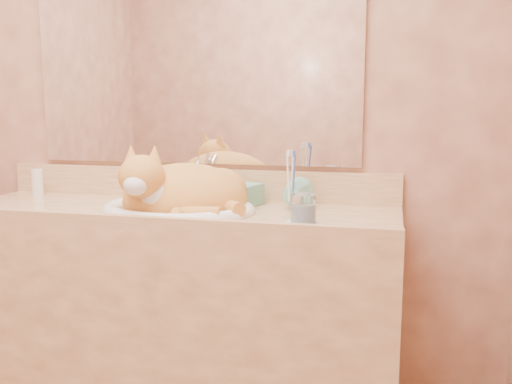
% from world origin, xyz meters
% --- Properties ---
extents(wall_back, '(2.40, 0.02, 2.50)m').
position_xyz_m(wall_back, '(0.00, 1.00, 1.25)').
color(wall_back, '#915942').
rests_on(wall_back, ground).
extents(vanity_counter, '(1.60, 0.55, 0.85)m').
position_xyz_m(vanity_counter, '(0.00, 0.72, 0.42)').
color(vanity_counter, '#A5774A').
rests_on(vanity_counter, floor).
extents(mirror, '(1.30, 0.02, 0.80)m').
position_xyz_m(mirror, '(0.00, 0.99, 1.39)').
color(mirror, white).
rests_on(mirror, wall_back).
extents(sink_basin, '(0.58, 0.50, 0.17)m').
position_xyz_m(sink_basin, '(0.04, 0.70, 0.93)').
color(sink_basin, white).
rests_on(sink_basin, vanity_counter).
extents(faucet, '(0.07, 0.12, 0.16)m').
position_xyz_m(faucet, '(0.04, 0.91, 0.93)').
color(faucet, white).
rests_on(faucet, vanity_counter).
extents(cat, '(0.52, 0.46, 0.24)m').
position_xyz_m(cat, '(0.04, 0.70, 0.93)').
color(cat, '#C87C2E').
rests_on(cat, sink_basin).
extents(soap_dispenser, '(0.10, 0.10, 0.18)m').
position_xyz_m(soap_dispenser, '(0.22, 0.82, 0.94)').
color(soap_dispenser, '#6FB197').
rests_on(soap_dispenser, vanity_counter).
extents(toothbrush_cup, '(0.13, 0.13, 0.10)m').
position_xyz_m(toothbrush_cup, '(0.42, 0.80, 0.90)').
color(toothbrush_cup, '#6FB197').
rests_on(toothbrush_cup, vanity_counter).
extents(toothbrushes, '(0.04, 0.04, 0.22)m').
position_xyz_m(toothbrushes, '(0.42, 0.80, 0.98)').
color(toothbrushes, white).
rests_on(toothbrushes, toothbrush_cup).
extents(saucer, '(0.12, 0.12, 0.01)m').
position_xyz_m(saucer, '(0.50, 0.57, 0.85)').
color(saucer, white).
rests_on(saucer, vanity_counter).
extents(water_glass, '(0.08, 0.08, 0.09)m').
position_xyz_m(water_glass, '(0.50, 0.57, 0.91)').
color(water_glass, white).
rests_on(water_glass, saucer).
extents(lotion_bottle, '(0.05, 0.05, 0.11)m').
position_xyz_m(lotion_bottle, '(-0.64, 0.89, 0.90)').
color(lotion_bottle, white).
rests_on(lotion_bottle, vanity_counter).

